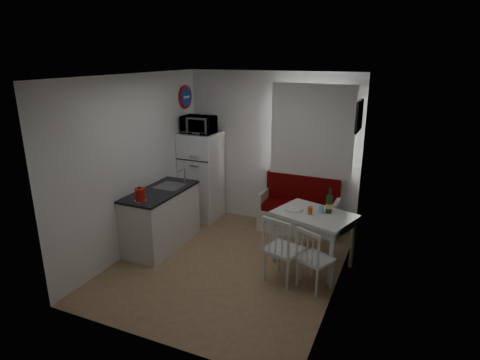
% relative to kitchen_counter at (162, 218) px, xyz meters
% --- Properties ---
extents(floor, '(3.00, 3.50, 0.02)m').
position_rel_kitchen_counter_xyz_m(floor, '(1.20, -0.16, -0.46)').
color(floor, '#916F4D').
rests_on(floor, ground).
extents(ceiling, '(3.00, 3.50, 0.02)m').
position_rel_kitchen_counter_xyz_m(ceiling, '(1.20, -0.16, 2.14)').
color(ceiling, white).
rests_on(ceiling, wall_back).
extents(wall_back, '(3.00, 0.02, 2.60)m').
position_rel_kitchen_counter_xyz_m(wall_back, '(1.20, 1.59, 0.84)').
color(wall_back, white).
rests_on(wall_back, floor).
extents(wall_front, '(3.00, 0.02, 2.60)m').
position_rel_kitchen_counter_xyz_m(wall_front, '(1.20, -1.91, 0.84)').
color(wall_front, white).
rests_on(wall_front, floor).
extents(wall_left, '(0.02, 3.50, 2.60)m').
position_rel_kitchen_counter_xyz_m(wall_left, '(-0.30, -0.16, 0.84)').
color(wall_left, white).
rests_on(wall_left, floor).
extents(wall_right, '(0.02, 3.50, 2.60)m').
position_rel_kitchen_counter_xyz_m(wall_right, '(2.70, -0.16, 0.84)').
color(wall_right, white).
rests_on(wall_right, floor).
extents(window, '(1.22, 0.06, 1.47)m').
position_rel_kitchen_counter_xyz_m(window, '(1.90, 1.56, 1.17)').
color(window, silver).
rests_on(window, wall_back).
extents(curtain, '(1.35, 0.02, 1.50)m').
position_rel_kitchen_counter_xyz_m(curtain, '(1.90, 1.49, 1.22)').
color(curtain, white).
rests_on(curtain, wall_back).
extents(kitchen_counter, '(0.62, 1.32, 1.16)m').
position_rel_kitchen_counter_xyz_m(kitchen_counter, '(0.00, 0.00, 0.00)').
color(kitchen_counter, silver).
rests_on(kitchen_counter, floor).
extents(wall_sign, '(0.03, 0.40, 0.40)m').
position_rel_kitchen_counter_xyz_m(wall_sign, '(-0.27, 1.29, 1.69)').
color(wall_sign, '#193599').
rests_on(wall_sign, wall_left).
extents(picture_frame, '(0.04, 0.52, 0.42)m').
position_rel_kitchen_counter_xyz_m(picture_frame, '(2.67, 0.94, 1.59)').
color(picture_frame, black).
rests_on(picture_frame, wall_right).
extents(bench, '(1.31, 0.50, 0.94)m').
position_rel_kitchen_counter_xyz_m(bench, '(1.80, 1.35, -0.14)').
color(bench, silver).
rests_on(bench, floor).
extents(dining_table, '(1.20, 1.00, 0.77)m').
position_rel_kitchen_counter_xyz_m(dining_table, '(2.28, 0.34, 0.23)').
color(dining_table, silver).
rests_on(dining_table, floor).
extents(chair_left, '(0.52, 0.51, 0.49)m').
position_rel_kitchen_counter_xyz_m(chair_left, '(2.03, -0.33, 0.11)').
color(chair_left, silver).
rests_on(chair_left, floor).
extents(chair_right, '(0.51, 0.52, 0.45)m').
position_rel_kitchen_counter_xyz_m(chair_right, '(2.45, -0.32, 0.06)').
color(chair_right, silver).
rests_on(chair_right, floor).
extents(fridge, '(0.62, 0.62, 1.56)m').
position_rel_kitchen_counter_xyz_m(fridge, '(0.02, 1.24, 0.32)').
color(fridge, white).
rests_on(fridge, floor).
extents(microwave, '(0.54, 0.37, 0.30)m').
position_rel_kitchen_counter_xyz_m(microwave, '(0.02, 1.19, 1.25)').
color(microwave, white).
rests_on(microwave, fridge).
extents(kettle, '(0.16, 0.16, 0.22)m').
position_rel_kitchen_counter_xyz_m(kettle, '(0.05, -0.54, 0.55)').
color(kettle, '#B6130E').
rests_on(kettle, kitchen_counter).
extents(wine_bottle, '(0.09, 0.09, 0.35)m').
position_rel_kitchen_counter_xyz_m(wine_bottle, '(2.45, 0.44, 0.49)').
color(wine_bottle, '#143E1E').
rests_on(wine_bottle, dining_table).
extents(drinking_glass_orange, '(0.06, 0.06, 0.11)m').
position_rel_kitchen_counter_xyz_m(drinking_glass_orange, '(2.23, 0.29, 0.37)').
color(drinking_glass_orange, '#C55F20').
rests_on(drinking_glass_orange, dining_table).
extents(drinking_glass_blue, '(0.06, 0.06, 0.11)m').
position_rel_kitchen_counter_xyz_m(drinking_glass_blue, '(2.36, 0.39, 0.37)').
color(drinking_glass_blue, '#91BEF6').
rests_on(drinking_glass_blue, dining_table).
extents(plate, '(0.26, 0.26, 0.02)m').
position_rel_kitchen_counter_xyz_m(plate, '(1.98, 0.36, 0.33)').
color(plate, white).
rests_on(plate, dining_table).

